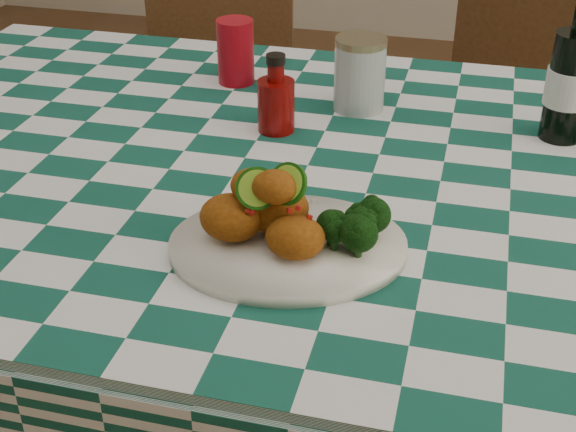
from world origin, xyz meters
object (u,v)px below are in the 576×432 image
(dining_table, at_px, (305,358))
(mason_jar, at_px, (360,74))
(fried_chicken_pile, at_px, (277,206))
(wooden_chair_left, at_px, (214,155))
(red_tumbler, at_px, (236,52))
(ketchup_bottle, at_px, (276,93))
(beer_bottle, at_px, (573,66))
(plate, at_px, (288,246))
(wooden_chair_right, at_px, (502,148))

(dining_table, height_order, mason_jar, mason_jar)
(fried_chicken_pile, relative_size, wooden_chair_left, 0.19)
(red_tumbler, relative_size, ketchup_bottle, 0.91)
(beer_bottle, bearing_deg, plate, -128.41)
(plate, bearing_deg, ketchup_bottle, 107.33)
(wooden_chair_left, bearing_deg, mason_jar, -54.53)
(mason_jar, bearing_deg, plate, -90.86)
(plate, distance_m, beer_bottle, 0.58)
(wooden_chair_left, xyz_separation_m, wooden_chair_right, (0.72, 0.06, 0.08))
(red_tumbler, xyz_separation_m, wooden_chair_left, (-0.19, 0.38, -0.43))
(dining_table, height_order, ketchup_bottle, ketchup_bottle)
(wooden_chair_left, distance_m, wooden_chair_right, 0.73)
(fried_chicken_pile, distance_m, red_tumbler, 0.59)
(red_tumbler, relative_size, mason_jar, 0.94)
(ketchup_bottle, xyz_separation_m, beer_bottle, (0.46, 0.09, 0.06))
(fried_chicken_pile, xyz_separation_m, wooden_chair_right, (0.30, 0.98, -0.36))
(dining_table, distance_m, mason_jar, 0.52)
(red_tumbler, height_order, ketchup_bottle, ketchup_bottle)
(dining_table, height_order, beer_bottle, beer_bottle)
(ketchup_bottle, distance_m, mason_jar, 0.17)
(plate, distance_m, ketchup_bottle, 0.38)
(wooden_chair_right, bearing_deg, fried_chicken_pile, -87.66)
(wooden_chair_left, bearing_deg, fried_chicken_pile, -74.82)
(fried_chicken_pile, xyz_separation_m, beer_bottle, (0.37, 0.44, 0.06))
(dining_table, bearing_deg, beer_bottle, 27.75)
(wooden_chair_right, bearing_deg, wooden_chair_left, -156.27)
(dining_table, xyz_separation_m, red_tumbler, (-0.21, 0.30, 0.45))
(dining_table, xyz_separation_m, beer_bottle, (0.38, 0.20, 0.52))
(dining_table, xyz_separation_m, fried_chicken_pile, (0.02, -0.24, 0.46))
(dining_table, distance_m, plate, 0.47)
(dining_table, relative_size, ketchup_bottle, 12.47)
(dining_table, xyz_separation_m, ketchup_bottle, (-0.08, 0.11, 0.46))
(plate, relative_size, mason_jar, 2.37)
(fried_chicken_pile, xyz_separation_m, red_tumbler, (-0.23, 0.55, -0.01))
(beer_bottle, bearing_deg, wooden_chair_right, 96.98)
(ketchup_bottle, relative_size, wooden_chair_right, 0.13)
(ketchup_bottle, xyz_separation_m, wooden_chair_left, (-0.32, 0.57, -0.44))
(plate, height_order, fried_chicken_pile, fried_chicken_pile)
(beer_bottle, bearing_deg, fried_chicken_pile, -129.51)
(red_tumbler, xyz_separation_m, wooden_chair_right, (0.53, 0.44, -0.35))
(dining_table, bearing_deg, wooden_chair_right, 66.84)
(wooden_chair_right, bearing_deg, beer_bottle, -63.68)
(red_tumbler, bearing_deg, wooden_chair_left, 116.91)
(fried_chicken_pile, distance_m, wooden_chair_left, 1.11)
(dining_table, distance_m, wooden_chair_left, 0.80)
(wooden_chair_left, bearing_deg, plate, -74.10)
(fried_chicken_pile, bearing_deg, plate, 0.00)
(dining_table, bearing_deg, ketchup_bottle, 125.64)
(dining_table, height_order, fried_chicken_pile, fried_chicken_pile)
(dining_table, bearing_deg, fried_chicken_pile, -86.23)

